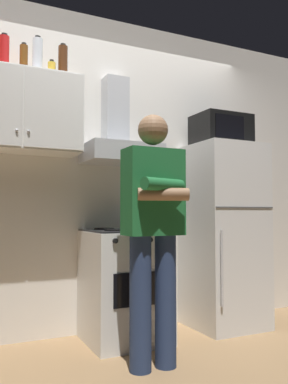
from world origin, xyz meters
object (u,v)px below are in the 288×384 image
at_px(stove_oven, 125,285).
at_px(upper_cabinet, 19,111).
at_px(microwave, 221,131).
at_px(bottle_rum_dark, 63,62).
at_px(person_standing, 154,227).
at_px(bottle_beer_brown, 24,60).
at_px(bottle_vodka_clear, 37,56).
at_px(bottle_soda_red, 4,53).
at_px(bottle_spice_jar, 52,69).
at_px(range_hood, 119,140).
at_px(refrigerator, 223,235).

bearing_deg(stove_oven, upper_cabinet, 171.10).
distance_m(microwave, bottle_rum_dark, 1.50).
xyz_separation_m(person_standing, bottle_beer_brown, (-0.72, 0.77, 1.26)).
bearing_deg(bottle_vodka_clear, upper_cabinet, 167.19).
bearing_deg(bottle_soda_red, bottle_spice_jar, -2.54).
bearing_deg(bottle_beer_brown, bottle_soda_red, -165.37).
distance_m(bottle_beer_brown, bottle_soda_red, 0.15).
distance_m(range_hood, bottle_rum_dark, 0.75).
xyz_separation_m(upper_cabinet, bottle_soda_red, (-0.12, 0.00, 0.43)).
relative_size(stove_oven, refrigerator, 0.55).
height_order(person_standing, bottle_soda_red, bottle_soda_red).
distance_m(stove_oven, bottle_rum_dark, 1.81).
bearing_deg(bottle_soda_red, bottle_beer_brown, 14.63).
bearing_deg(person_standing, bottle_vodka_clear, 131.81).
bearing_deg(refrigerator, bottle_vodka_clear, 176.59).
distance_m(stove_oven, person_standing, 0.77).
relative_size(stove_oven, person_standing, 0.53).
distance_m(microwave, bottle_beer_brown, 1.78).
bearing_deg(bottle_rum_dark, refrigerator, -4.72).
relative_size(stove_oven, microwave, 1.82).
distance_m(microwave, person_standing, 1.45).
relative_size(upper_cabinet, refrigerator, 0.56).
relative_size(person_standing, bottle_vodka_clear, 5.74).
distance_m(stove_oven, microwave, 1.62).
relative_size(refrigerator, bottle_rum_dark, 5.91).
bearing_deg(bottle_soda_red, range_hood, -0.20).
bearing_deg(refrigerator, range_hood, 172.45).
relative_size(refrigerator, person_standing, 0.98).
relative_size(upper_cabinet, range_hood, 1.20).
xyz_separation_m(stove_oven, bottle_soda_red, (-0.92, 0.13, 1.75)).
height_order(range_hood, bottle_vodka_clear, bottle_vodka_clear).
bearing_deg(stove_oven, person_standing, -94.72).
height_order(range_hood, microwave, range_hood).
relative_size(stove_oven, bottle_beer_brown, 3.58).
distance_m(bottle_vodka_clear, bottle_soda_red, 0.24).
bearing_deg(microwave, refrigerator, -89.10).
bearing_deg(bottle_vodka_clear, microwave, -2.77).
distance_m(bottle_beer_brown, bottle_spice_jar, 0.22).
relative_size(range_hood, bottle_soda_red, 2.75).
relative_size(person_standing, bottle_soda_red, 6.02).
height_order(upper_cabinet, refrigerator, upper_cabinet).
xyz_separation_m(upper_cabinet, bottle_spice_jar, (0.23, -0.01, 0.36)).
bearing_deg(bottle_beer_brown, bottle_spice_jar, -14.84).
relative_size(bottle_rum_dark, bottle_soda_red, 0.99).
distance_m(upper_cabinet, bottle_beer_brown, 0.42).
bearing_deg(bottle_spice_jar, refrigerator, -4.28).
xyz_separation_m(upper_cabinet, person_standing, (0.75, -0.73, -0.85)).
height_order(upper_cabinet, bottle_rum_dark, bottle_rum_dark).
bearing_deg(upper_cabinet, bottle_vodka_clear, -12.81).
distance_m(upper_cabinet, bottle_soda_red, 0.44).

